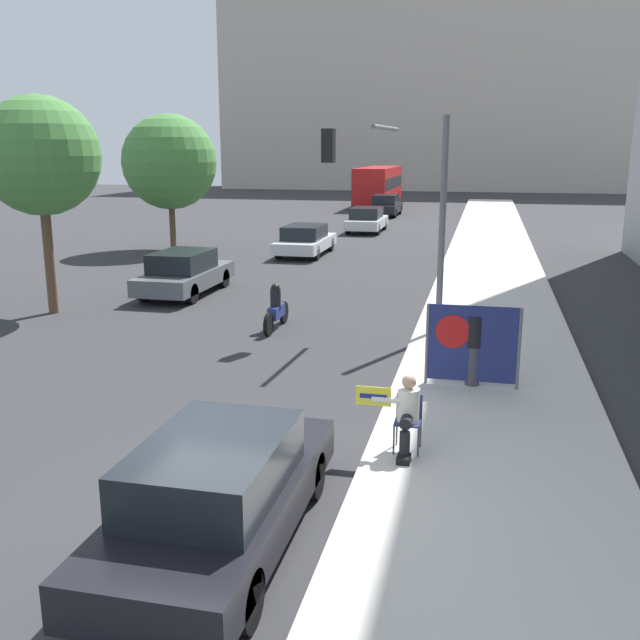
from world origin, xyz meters
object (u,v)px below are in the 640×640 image
Objects in this scene: street_tree_near_curb at (40,156)px; traffic_light_pole at (397,186)px; parked_car_curbside at (219,492)px; motorcycle_on_road at (276,310)px; city_bus_on_road at (378,184)px; pedestrian_behind at (474,345)px; car_on_road_midblock at (305,240)px; protest_banner at (472,344)px; car_on_road_far_lane at (386,205)px; car_on_road_distant at (367,220)px; seated_protester at (406,412)px; car_on_road_nearest at (184,273)px; street_tree_midblock at (169,162)px.

traffic_light_pole is at bearing -0.27° from street_tree_near_curb.
parked_car_curbside is 10.64m from motorcycle_on_road.
city_bus_on_road is at bearing 96.45° from parked_car_curbside.
car_on_road_midblock is at bearing -131.22° from pedestrian_behind.
pedestrian_behind is 0.88× the size of protest_banner.
traffic_light_pole reaches higher than protest_banner.
car_on_road_midblock is at bearing -92.47° from car_on_road_far_lane.
pedestrian_behind is 27.67m from car_on_road_distant.
pedestrian_behind reaches higher than car_on_road_distant.
city_bus_on_road is at bearing 96.48° from car_on_road_distant.
seated_protester is at bearing -81.44° from traffic_light_pole.
seated_protester is 3.64m from pedestrian_behind.
car_on_road_distant is 0.93× the size of car_on_road_far_lane.
seated_protester is 0.26× the size of car_on_road_midblock.
car_on_road_distant is (1.20, 9.63, 0.02)m from car_on_road_midblock.
motorcycle_on_road is (4.26, -3.82, -0.18)m from car_on_road_nearest.
pedestrian_behind is at bearing -19.66° from street_tree_near_curb.
motorcycle_on_road is at bearing -87.05° from car_on_road_far_lane.
protest_banner is 0.34× the size of traffic_light_pole.
street_tree_midblock is at bearing 118.19° from seated_protester.
car_on_road_nearest reaches higher than motorcycle_on_road.
traffic_light_pole is 17.98m from street_tree_midblock.
motorcycle_on_road is 7.96m from street_tree_near_curb.
protest_banner is at bearing -65.98° from car_on_road_midblock.
street_tree_midblock is at bearing -116.24° from pedestrian_behind.
parked_car_curbside reaches higher than motorcycle_on_road.
pedestrian_behind is 13.32m from street_tree_near_curb.
street_tree_midblock is at bearing -101.46° from city_bus_on_road.
street_tree_midblock reaches higher than motorcycle_on_road.
car_on_road_midblock is 2.31× the size of motorcycle_on_road.
pedestrian_behind is 0.35× the size of parked_car_curbside.
city_bus_on_road reaches higher than protest_banner.
city_bus_on_road is 1.70× the size of street_tree_midblock.
protest_banner reaches higher than parked_car_curbside.
street_tree_midblock is at bearing -110.45° from car_on_road_far_lane.
car_on_road_midblock is at bearing 71.48° from street_tree_near_curb.
street_tree_near_curb is at bearing -108.52° from car_on_road_midblock.
car_on_road_far_lane is at bearing -77.62° from city_bus_on_road.
traffic_light_pole is 1.14× the size of car_on_road_midblock.
city_bus_on_road is (-1.75, 7.98, 1.10)m from car_on_road_far_lane.
car_on_road_midblock is at bearing 114.02° from protest_banner.
street_tree_midblock reaches higher than protest_banner.
traffic_light_pole is at bearing 6.90° from motorcycle_on_road.
car_on_road_far_lane is at bearing 81.05° from street_tree_near_curb.
traffic_light_pole is at bearing 94.31° from seated_protester.
car_on_road_far_lane reaches higher than motorcycle_on_road.
street_tree_near_curb is (-11.17, 7.84, 3.67)m from seated_protester.
car_on_road_nearest is 0.73× the size of street_tree_near_curb.
car_on_road_nearest is 5.71m from street_tree_near_curb.
car_on_road_midblock is (-7.73, 17.35, -0.31)m from protest_banner.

